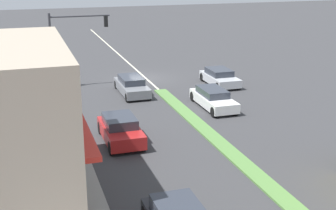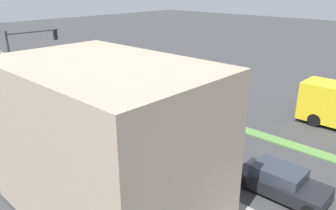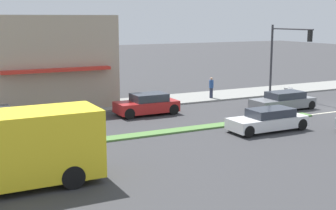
# 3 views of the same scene
# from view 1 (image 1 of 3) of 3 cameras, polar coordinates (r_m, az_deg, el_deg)

# --- Properties ---
(ground_plane) EXTENTS (160.00, 160.00, 0.00)m
(ground_plane) POSITION_cam_1_polar(r_m,az_deg,el_deg) (23.05, 9.18, -7.19)
(ground_plane) COLOR #38383A
(sidewalk_right) EXTENTS (4.00, 73.00, 0.12)m
(sidewalk_right) POSITION_cam_1_polar(r_m,az_deg,el_deg) (20.42, -13.76, -10.68)
(sidewalk_right) COLOR gray
(sidewalk_right) RESTS_ON ground
(lane_marking_center) EXTENTS (0.16, 60.00, 0.01)m
(lane_marking_center) POSITION_cam_1_polar(r_m,az_deg,el_deg) (39.05, -2.69, 3.26)
(lane_marking_center) COLOR beige
(lane_marking_center) RESTS_ON ground
(traffic_signal_main) EXTENTS (4.59, 0.34, 5.60)m
(traffic_signal_main) POSITION_cam_1_polar(r_m,az_deg,el_deg) (36.33, -11.87, 8.12)
(traffic_signal_main) COLOR #333338
(traffic_signal_main) RESTS_ON sidewalk_right
(pedestrian) EXTENTS (0.34, 0.34, 1.61)m
(pedestrian) POSITION_cam_1_polar(r_m,az_deg,el_deg) (31.47, -13.78, 1.12)
(pedestrian) COLOR #282D42
(pedestrian) RESTS_ON sidewalk_right
(warning_aframe_sign) EXTENTS (0.45, 0.53, 0.84)m
(warning_aframe_sign) POSITION_cam_1_polar(r_m,az_deg,el_deg) (37.35, -10.98, 2.97)
(warning_aframe_sign) COLOR silver
(warning_aframe_sign) RESTS_ON ground
(sedan_silver) EXTENTS (1.89, 4.11, 1.25)m
(sedan_silver) POSITION_cam_1_polar(r_m,az_deg,el_deg) (37.08, 6.33, 3.37)
(sedan_silver) COLOR #B7BABF
(sedan_silver) RESTS_ON ground
(hatchback_red) EXTENTS (1.89, 4.06, 1.39)m
(hatchback_red) POSITION_cam_1_polar(r_m,az_deg,el_deg) (25.44, -5.81, -3.02)
(hatchback_red) COLOR #AD1E1E
(hatchback_red) RESTS_ON ground
(van_white) EXTENTS (1.75, 4.57, 1.26)m
(van_white) POSITION_cam_1_polar(r_m,az_deg,el_deg) (31.31, 5.54, 0.80)
(van_white) COLOR silver
(van_white) RESTS_ON ground
(suv_grey) EXTENTS (1.80, 4.55, 1.26)m
(suv_grey) POSITION_cam_1_polar(r_m,az_deg,el_deg) (34.48, -4.43, 2.36)
(suv_grey) COLOR slate
(suv_grey) RESTS_ON ground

